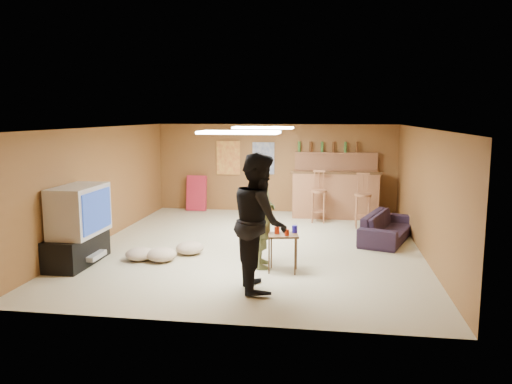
# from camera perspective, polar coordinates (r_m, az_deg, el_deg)

# --- Properties ---
(ground) EXTENTS (7.00, 7.00, 0.00)m
(ground) POSITION_cam_1_polar(r_m,az_deg,el_deg) (9.35, -0.18, -6.25)
(ground) COLOR #B4AB89
(ground) RESTS_ON ground
(ceiling) EXTENTS (6.00, 7.00, 0.02)m
(ceiling) POSITION_cam_1_polar(r_m,az_deg,el_deg) (9.03, -0.19, 7.35)
(ceiling) COLOR silver
(ceiling) RESTS_ON ground
(wall_back) EXTENTS (6.00, 0.02, 2.20)m
(wall_back) POSITION_cam_1_polar(r_m,az_deg,el_deg) (12.57, 2.23, 2.73)
(wall_back) COLOR brown
(wall_back) RESTS_ON ground
(wall_front) EXTENTS (6.00, 0.02, 2.20)m
(wall_front) POSITION_cam_1_polar(r_m,az_deg,el_deg) (5.75, -5.48, -4.61)
(wall_front) COLOR brown
(wall_front) RESTS_ON ground
(wall_left) EXTENTS (0.02, 7.00, 2.20)m
(wall_left) POSITION_cam_1_polar(r_m,az_deg,el_deg) (10.03, -17.39, 0.78)
(wall_left) COLOR brown
(wall_left) RESTS_ON ground
(wall_right) EXTENTS (0.02, 7.00, 2.20)m
(wall_right) POSITION_cam_1_polar(r_m,az_deg,el_deg) (9.17, 18.68, 0.00)
(wall_right) COLOR brown
(wall_right) RESTS_ON ground
(tv_stand) EXTENTS (0.55, 1.30, 0.50)m
(tv_stand) POSITION_cam_1_polar(r_m,az_deg,el_deg) (8.75, -19.76, -6.15)
(tv_stand) COLOR black
(tv_stand) RESTS_ON ground
(dvd_box) EXTENTS (0.35, 0.50, 0.08)m
(dvd_box) POSITION_cam_1_polar(r_m,az_deg,el_deg) (8.68, -18.43, -6.89)
(dvd_box) COLOR #B2B2B7
(dvd_box) RESTS_ON tv_stand
(tv_body) EXTENTS (0.60, 1.10, 0.80)m
(tv_body) POSITION_cam_1_polar(r_m,az_deg,el_deg) (8.58, -19.57, -1.98)
(tv_body) COLOR #B2B2B7
(tv_body) RESTS_ON tv_stand
(tv_screen) EXTENTS (0.02, 0.95, 0.65)m
(tv_screen) POSITION_cam_1_polar(r_m,az_deg,el_deg) (8.44, -17.71, -2.06)
(tv_screen) COLOR navy
(tv_screen) RESTS_ON tv_body
(bar_counter) EXTENTS (2.00, 0.60, 1.10)m
(bar_counter) POSITION_cam_1_polar(r_m,az_deg,el_deg) (12.03, 9.04, -0.29)
(bar_counter) COLOR brown
(bar_counter) RESTS_ON ground
(bar_lip) EXTENTS (2.10, 0.12, 0.05)m
(bar_lip) POSITION_cam_1_polar(r_m,az_deg,el_deg) (11.70, 9.12, 2.17)
(bar_lip) COLOR #3E2714
(bar_lip) RESTS_ON bar_counter
(bar_shelf) EXTENTS (2.00, 0.18, 0.05)m
(bar_shelf) POSITION_cam_1_polar(r_m,az_deg,el_deg) (12.36, 9.14, 4.39)
(bar_shelf) COLOR brown
(bar_shelf) RESTS_ON bar_backing
(bar_backing) EXTENTS (2.00, 0.14, 0.60)m
(bar_backing) POSITION_cam_1_polar(r_m,az_deg,el_deg) (12.41, 9.10, 3.01)
(bar_backing) COLOR brown
(bar_backing) RESTS_ON bar_counter
(poster_left) EXTENTS (0.60, 0.03, 0.85)m
(poster_left) POSITION_cam_1_polar(r_m,az_deg,el_deg) (12.70, -3.19, 3.92)
(poster_left) COLOR #BF3F26
(poster_left) RESTS_ON wall_back
(poster_right) EXTENTS (0.55, 0.03, 0.80)m
(poster_right) POSITION_cam_1_polar(r_m,az_deg,el_deg) (12.54, 0.85, 3.87)
(poster_right) COLOR #334C99
(poster_right) RESTS_ON wall_back
(folding_chair_stack) EXTENTS (0.50, 0.26, 0.91)m
(folding_chair_stack) POSITION_cam_1_polar(r_m,az_deg,el_deg) (12.84, -6.80, -0.12)
(folding_chair_stack) COLOR #B22036
(folding_chair_stack) RESTS_ON ground
(ceiling_panel_front) EXTENTS (1.20, 0.60, 0.04)m
(ceiling_panel_front) POSITION_cam_1_polar(r_m,az_deg,el_deg) (7.56, -1.92, 6.83)
(ceiling_panel_front) COLOR white
(ceiling_panel_front) RESTS_ON ceiling
(ceiling_panel_back) EXTENTS (1.20, 0.60, 0.04)m
(ceiling_panel_back) POSITION_cam_1_polar(r_m,az_deg,el_deg) (10.22, 0.84, 7.35)
(ceiling_panel_back) COLOR white
(ceiling_panel_back) RESTS_ON ceiling
(person_olive) EXTENTS (0.54, 0.70, 1.73)m
(person_olive) POSITION_cam_1_polar(r_m,az_deg,el_deg) (7.96, 0.70, -2.51)
(person_olive) COLOR #586037
(person_olive) RESTS_ON ground
(person_black) EXTENTS (0.96, 1.10, 1.93)m
(person_black) POSITION_cam_1_polar(r_m,az_deg,el_deg) (6.95, 0.38, -3.38)
(person_black) COLOR black
(person_black) RESTS_ON ground
(sofa) EXTENTS (1.27, 1.96, 0.53)m
(sofa) POSITION_cam_1_polar(r_m,az_deg,el_deg) (10.09, 14.78, -3.87)
(sofa) COLOR black
(sofa) RESTS_ON ground
(tray_table) EXTENTS (0.52, 0.44, 0.60)m
(tray_table) POSITION_cam_1_polar(r_m,az_deg,el_deg) (7.84, 3.09, -6.97)
(tray_table) COLOR #3E2714
(tray_table) RESTS_ON ground
(cup_red_near) EXTENTS (0.11, 0.11, 0.11)m
(cup_red_near) POSITION_cam_1_polar(r_m,az_deg,el_deg) (7.80, 2.42, -4.36)
(cup_red_near) COLOR #AC250B
(cup_red_near) RESTS_ON tray_table
(cup_red_far) EXTENTS (0.09, 0.09, 0.10)m
(cup_red_far) POSITION_cam_1_polar(r_m,az_deg,el_deg) (7.67, 3.54, -4.64)
(cup_red_far) COLOR #AC250B
(cup_red_far) RESTS_ON tray_table
(cup_blue) EXTENTS (0.11, 0.11, 0.12)m
(cup_blue) POSITION_cam_1_polar(r_m,az_deg,el_deg) (7.87, 4.44, -4.25)
(cup_blue) COLOR #1B169C
(cup_blue) RESTS_ON tray_table
(bar_stool_left) EXTENTS (0.40, 0.40, 1.15)m
(bar_stool_left) POSITION_cam_1_polar(r_m,az_deg,el_deg) (11.42, 7.16, -0.60)
(bar_stool_left) COLOR brown
(bar_stool_left) RESTS_ON ground
(bar_stool_right) EXTENTS (0.40, 0.40, 1.10)m
(bar_stool_right) POSITION_cam_1_polar(r_m,az_deg,el_deg) (11.02, 12.09, -1.21)
(bar_stool_right) COLOR brown
(bar_stool_right) RESTS_ON ground
(cushion_near_tv) EXTENTS (0.65, 0.65, 0.23)m
(cushion_near_tv) POSITION_cam_1_polar(r_m,az_deg,el_deg) (8.57, -10.74, -7.04)
(cushion_near_tv) COLOR tan
(cushion_near_tv) RESTS_ON ground
(cushion_mid) EXTENTS (0.58, 0.58, 0.22)m
(cushion_mid) POSITION_cam_1_polar(r_m,az_deg,el_deg) (8.93, -7.57, -6.33)
(cushion_mid) COLOR tan
(cushion_mid) RESTS_ON ground
(cushion_far) EXTENTS (0.62, 0.62, 0.21)m
(cushion_far) POSITION_cam_1_polar(r_m,az_deg,el_deg) (8.71, -13.16, -6.90)
(cushion_far) COLOR tan
(cushion_far) RESTS_ON ground
(bottle_row) EXTENTS (1.48, 0.08, 0.26)m
(bottle_row) POSITION_cam_1_polar(r_m,az_deg,el_deg) (12.33, 8.22, 5.12)
(bottle_row) COLOR #3F7233
(bottle_row) RESTS_ON bar_shelf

